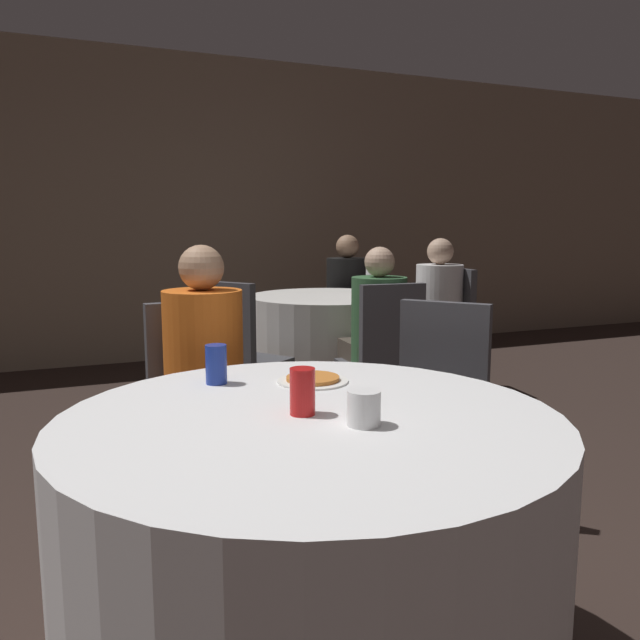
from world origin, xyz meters
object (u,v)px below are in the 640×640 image
(chair_far_northeast, at_px, (349,307))
(person_orange_shirt, at_px, (210,397))
(chair_near_north, at_px, (198,394))
(soda_can_red, at_px, (302,391))
(chair_far_southwest, at_px, (237,346))
(person_black_shirt, at_px, (346,304))
(soda_can_blue, at_px, (216,364))
(table_far, at_px, (327,348))
(bottle_far, at_px, (372,279))
(person_green_jacket, at_px, (373,342))
(chair_near_northeast, at_px, (437,395))
(chair_far_south, at_px, (386,349))
(table_near, at_px, (310,552))
(person_white_shirt, at_px, (430,315))
(chair_far_east, at_px, (450,319))
(pizza_plate_near, at_px, (313,380))

(chair_far_northeast, distance_m, person_orange_shirt, 3.05)
(chair_near_north, bearing_deg, soda_can_red, 89.22)
(chair_far_southwest, relative_size, person_black_shirt, 0.79)
(person_black_shirt, height_order, soda_can_blue, person_black_shirt)
(table_far, distance_m, bottle_far, 0.60)
(person_green_jacket, xyz_separation_m, soda_can_red, (-1.13, -1.77, 0.25))
(person_green_jacket, bearing_deg, soda_can_red, -119.40)
(chair_near_northeast, bearing_deg, person_orange_shirt, 36.85)
(table_far, xyz_separation_m, chair_far_south, (-0.05, -0.97, 0.17))
(table_near, xyz_separation_m, person_green_jacket, (1.11, 1.79, 0.19))
(table_far, xyz_separation_m, chair_near_north, (-1.23, -1.52, 0.17))
(person_black_shirt, bearing_deg, bottle_far, 110.89)
(bottle_far, bearing_deg, person_black_shirt, 76.31)
(chair_far_northeast, height_order, bottle_far, bottle_far)
(person_white_shirt, distance_m, person_green_jacket, 1.10)
(chair_far_southwest, bearing_deg, chair_far_east, 69.46)
(chair_near_northeast, xyz_separation_m, soda_can_blue, (-0.98, -0.26, 0.27))
(chair_near_northeast, bearing_deg, chair_far_northeast, -57.01)
(chair_far_southwest, height_order, soda_can_red, chair_far_southwest)
(table_far, distance_m, chair_near_north, 1.96)
(table_far, distance_m, pizza_plate_near, 2.52)
(chair_far_south, xyz_separation_m, person_orange_shirt, (-1.17, -0.72, 0.03))
(chair_far_east, height_order, person_green_jacket, person_green_jacket)
(chair_far_northeast, bearing_deg, bottle_far, 107.84)
(person_black_shirt, height_order, person_orange_shirt, person_black_shirt)
(chair_near_north, distance_m, pizza_plate_near, 0.81)
(chair_far_east, bearing_deg, table_near, 146.13)
(table_near, height_order, chair_far_southwest, chair_far_southwest)
(person_black_shirt, bearing_deg, person_green_jacket, 105.69)
(chair_far_southwest, distance_m, person_green_jacket, 0.80)
(chair_far_east, height_order, person_orange_shirt, person_orange_shirt)
(person_green_jacket, relative_size, soda_can_blue, 9.25)
(chair_near_northeast, distance_m, person_black_shirt, 2.70)
(table_far, height_order, bottle_far, bottle_far)
(chair_near_northeast, distance_m, chair_near_north, 0.99)
(table_far, relative_size, chair_near_north, 1.19)
(person_green_jacket, relative_size, bottle_far, 4.56)
(chair_far_southwest, xyz_separation_m, person_orange_shirt, (-0.42, -1.14, 0.03))
(chair_far_southwest, xyz_separation_m, person_green_jacket, (0.76, -0.25, 0.01))
(chair_near_north, distance_m, chair_far_south, 1.30)
(person_black_shirt, distance_m, bottle_far, 0.97)
(chair_far_southwest, distance_m, person_white_shirt, 1.67)
(person_green_jacket, bearing_deg, person_orange_shirt, -139.84)
(chair_far_east, distance_m, soda_can_red, 3.27)
(soda_can_blue, bearing_deg, person_orange_shirt, 80.27)
(chair_far_east, bearing_deg, soda_can_red, 145.76)
(chair_far_southwest, xyz_separation_m, bottle_far, (1.04, 0.32, 0.33))
(soda_can_red, bearing_deg, person_black_shirt, 63.33)
(table_near, height_order, chair_far_northeast, chair_far_northeast)
(person_white_shirt, relative_size, person_orange_shirt, 0.99)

